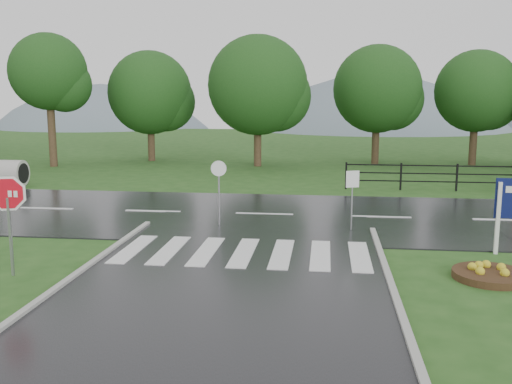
# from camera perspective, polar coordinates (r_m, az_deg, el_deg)

# --- Properties ---
(ground) EXTENTS (120.00, 120.00, 0.00)m
(ground) POSITION_cam_1_polar(r_m,az_deg,el_deg) (10.40, -5.28, -13.78)
(ground) COLOR #244D19
(ground) RESTS_ON ground
(main_road) EXTENTS (90.00, 8.00, 0.04)m
(main_road) POSITION_cam_1_polar(r_m,az_deg,el_deg) (19.86, 0.83, -2.33)
(main_road) COLOR black
(main_road) RESTS_ON ground
(crosswalk) EXTENTS (6.50, 2.80, 0.02)m
(crosswalk) POSITION_cam_1_polar(r_m,az_deg,el_deg) (15.02, -1.23, -6.05)
(crosswalk) COLOR silver
(crosswalk) RESTS_ON ground
(fence_west) EXTENTS (9.58, 0.08, 1.20)m
(fence_west) POSITION_cam_1_polar(r_m,az_deg,el_deg) (26.16, 19.46, 1.64)
(fence_west) COLOR black
(fence_west) RESTS_ON ground
(hills) EXTENTS (102.00, 48.00, 48.00)m
(hills) POSITION_cam_1_polar(r_m,az_deg,el_deg) (76.88, 7.84, -5.23)
(hills) COLOR slate
(hills) RESTS_ON ground
(treeline) EXTENTS (83.20, 5.20, 10.00)m
(treeline) POSITION_cam_1_polar(r_m,az_deg,el_deg) (33.58, 5.11, 2.58)
(treeline) COLOR #143B12
(treeline) RESTS_ON ground
(stop_sign) EXTENTS (1.06, 0.34, 2.48)m
(stop_sign) POSITION_cam_1_polar(r_m,az_deg,el_deg) (14.10, -23.55, -0.91)
(stop_sign) COLOR #939399
(stop_sign) RESTS_ON ground
(flower_bed) EXTENTS (1.69, 1.69, 0.34)m
(flower_bed) POSITION_cam_1_polar(r_m,az_deg,el_deg) (14.13, 22.40, -7.55)
(flower_bed) COLOR #332111
(flower_bed) RESTS_ON ground
(reg_sign_small) EXTENTS (0.40, 0.15, 1.87)m
(reg_sign_small) POSITION_cam_1_polar(r_m,az_deg,el_deg) (17.53, 9.61, 0.42)
(reg_sign_small) COLOR #939399
(reg_sign_small) RESTS_ON ground
(reg_sign_round) EXTENTS (0.49, 0.08, 2.11)m
(reg_sign_round) POSITION_cam_1_polar(r_m,az_deg,el_deg) (17.96, -3.73, 0.74)
(reg_sign_round) COLOR #939399
(reg_sign_round) RESTS_ON ground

